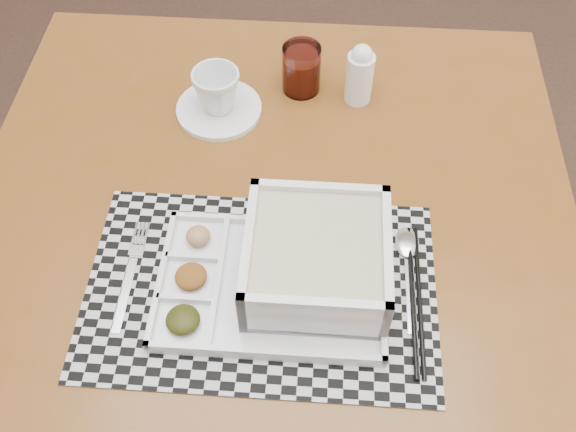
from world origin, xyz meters
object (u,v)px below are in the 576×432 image
object	(u,v)px
dining_table	(271,240)
creamer_bottle	(360,74)
juice_glass	(301,70)
cup	(217,91)
serving_tray	(304,266)

from	to	relation	value
dining_table	creamer_bottle	xyz separation A→B (m)	(0.13, 0.27, 0.13)
dining_table	juice_glass	xyz separation A→B (m)	(0.02, 0.29, 0.11)
cup	juice_glass	distance (m)	0.16
cup	creamer_bottle	bearing A→B (deg)	31.18
serving_tray	creamer_bottle	world-z (taller)	creamer_bottle
creamer_bottle	juice_glass	bearing A→B (deg)	170.87
dining_table	juice_glass	bearing A→B (deg)	85.11
serving_tray	cup	world-z (taller)	serving_tray
juice_glass	serving_tray	bearing A→B (deg)	-84.63
cup	creamer_bottle	xyz separation A→B (m)	(0.24, 0.06, 0.01)
dining_table	juice_glass	size ratio (longest dim) A/B	10.98
serving_tray	cup	bearing A→B (deg)	118.06
serving_tray	creamer_bottle	bearing A→B (deg)	80.59
juice_glass	creamer_bottle	bearing A→B (deg)	-9.13
cup	serving_tray	bearing A→B (deg)	-44.09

